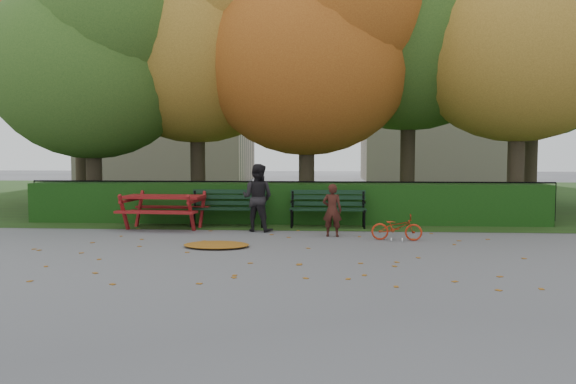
# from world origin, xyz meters

# --- Properties ---
(ground) EXTENTS (90.00, 90.00, 0.00)m
(ground) POSITION_xyz_m (0.00, 0.00, 0.00)
(ground) COLOR slate
(ground) RESTS_ON ground
(grass_strip) EXTENTS (90.00, 90.00, 0.00)m
(grass_strip) POSITION_xyz_m (0.00, 14.00, 0.01)
(grass_strip) COLOR #203413
(grass_strip) RESTS_ON ground
(building_left) EXTENTS (10.00, 7.00, 15.00)m
(building_left) POSITION_xyz_m (-9.00, 26.00, 7.50)
(building_left) COLOR #BDB097
(building_left) RESTS_ON ground
(building_right) EXTENTS (9.00, 6.00, 12.00)m
(building_right) POSITION_xyz_m (8.00, 28.00, 6.00)
(building_right) COLOR #BDB097
(building_right) RESTS_ON ground
(hedge) EXTENTS (13.00, 0.90, 1.00)m
(hedge) POSITION_xyz_m (0.00, 4.50, 0.50)
(hedge) COLOR black
(hedge) RESTS_ON ground
(iron_fence) EXTENTS (14.00, 0.04, 1.02)m
(iron_fence) POSITION_xyz_m (0.00, 5.30, 0.54)
(iron_fence) COLOR black
(iron_fence) RESTS_ON ground
(tree_a) EXTENTS (5.88, 5.60, 7.48)m
(tree_a) POSITION_xyz_m (-5.19, 5.58, 4.52)
(tree_a) COLOR black
(tree_a) RESTS_ON ground
(tree_b) EXTENTS (6.72, 6.40, 8.79)m
(tree_b) POSITION_xyz_m (-2.44, 6.75, 5.40)
(tree_b) COLOR black
(tree_b) RESTS_ON ground
(tree_c) EXTENTS (6.30, 6.00, 8.00)m
(tree_c) POSITION_xyz_m (0.83, 5.96, 4.82)
(tree_c) COLOR black
(tree_c) RESTS_ON ground
(tree_d) EXTENTS (7.14, 6.80, 9.58)m
(tree_d) POSITION_xyz_m (3.88, 7.23, 5.98)
(tree_d) COLOR black
(tree_d) RESTS_ON ground
(tree_e) EXTENTS (6.09, 5.80, 8.16)m
(tree_e) POSITION_xyz_m (6.52, 5.77, 5.08)
(tree_e) COLOR black
(tree_e) RESTS_ON ground
(tree_f) EXTENTS (6.93, 6.60, 9.19)m
(tree_f) POSITION_xyz_m (-7.13, 9.24, 5.69)
(tree_f) COLOR black
(tree_f) RESTS_ON ground
(tree_g) EXTENTS (6.30, 6.00, 8.55)m
(tree_g) POSITION_xyz_m (8.33, 9.76, 5.37)
(tree_g) COLOR black
(tree_g) RESTS_ON ground
(bench_left) EXTENTS (1.80, 0.57, 0.88)m
(bench_left) POSITION_xyz_m (-1.30, 3.70, 0.52)
(bench_left) COLOR black
(bench_left) RESTS_ON ground
(bench_right) EXTENTS (1.80, 0.57, 0.88)m
(bench_right) POSITION_xyz_m (1.10, 3.70, 0.52)
(bench_right) COLOR black
(bench_right) RESTS_ON ground
(picnic_table) EXTENTS (1.91, 1.57, 0.89)m
(picnic_table) POSITION_xyz_m (-2.73, 3.20, 0.61)
(picnic_table) COLOR maroon
(picnic_table) RESTS_ON ground
(leaf_pile) EXTENTS (1.41, 1.13, 0.09)m
(leaf_pile) POSITION_xyz_m (-1.00, 0.71, 0.04)
(leaf_pile) COLOR brown
(leaf_pile) RESTS_ON ground
(leaf_scatter) EXTENTS (9.00, 5.70, 0.01)m
(leaf_scatter) POSITION_xyz_m (0.00, 0.30, 0.01)
(leaf_scatter) COLOR brown
(leaf_scatter) RESTS_ON ground
(child) EXTENTS (0.44, 0.31, 1.13)m
(child) POSITION_xyz_m (1.19, 2.20, 0.56)
(child) COLOR #391812
(child) RESTS_ON ground
(adult) EXTENTS (0.87, 0.76, 1.53)m
(adult) POSITION_xyz_m (-0.49, 2.90, 0.76)
(adult) COLOR black
(adult) RESTS_ON ground
(bicycle) EXTENTS (1.05, 0.46, 0.53)m
(bicycle) POSITION_xyz_m (2.49, 1.77, 0.27)
(bicycle) COLOR #B02810
(bicycle) RESTS_ON ground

